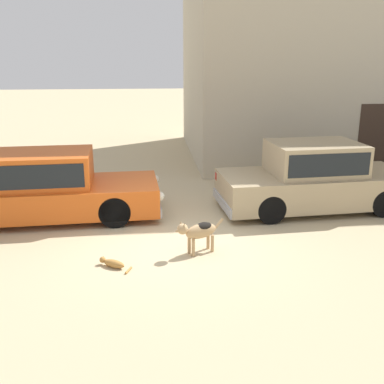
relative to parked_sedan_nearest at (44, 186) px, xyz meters
The scene contains 5 objects.
ground_plane 3.17m from the parked_sedan_nearest, 29.05° to the right, with size 80.00×80.00×0.00m, color tan.
parked_sedan_nearest is the anchor object (origin of this frame).
parked_sedan_second 6.05m from the parked_sedan_nearest, ahead, with size 4.57×2.03×1.56m.
stray_dog_spotted 3.81m from the parked_sedan_nearest, 34.41° to the right, with size 0.95×0.49×0.66m.
stray_cat 3.11m from the parked_sedan_nearest, 57.69° to the right, with size 0.56×0.47×0.15m.
Camera 1 is at (-0.40, -8.15, 3.47)m, focal length 42.41 mm.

